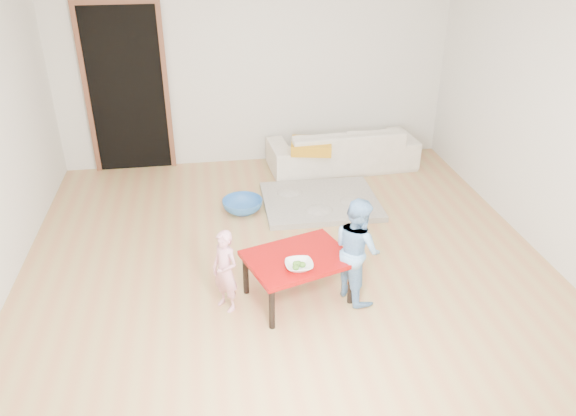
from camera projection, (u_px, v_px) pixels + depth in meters
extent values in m
cube|color=tan|center=(285.00, 257.00, 5.48)|extent=(5.00, 5.00, 0.01)
cube|color=silver|center=(255.00, 64.00, 7.06)|extent=(5.00, 0.02, 2.60)
cube|color=silver|center=(550.00, 117.00, 5.21)|extent=(0.02, 5.00, 2.60)
imported|color=white|center=(342.00, 148.00, 7.29)|extent=(1.94, 0.86, 0.55)
cube|color=orange|center=(311.00, 146.00, 6.93)|extent=(0.57, 0.53, 0.13)
imported|color=white|center=(299.00, 266.00, 4.54)|extent=(0.23, 0.23, 0.06)
imported|color=pink|center=(225.00, 271.00, 4.62)|extent=(0.31, 0.32, 0.73)
imported|color=#588BCD|center=(357.00, 249.00, 4.72)|extent=(0.49, 0.55, 0.94)
imported|color=#3270BD|center=(243.00, 205.00, 6.29)|extent=(0.45, 0.45, 0.14)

